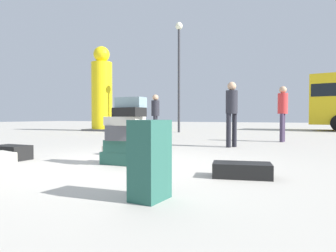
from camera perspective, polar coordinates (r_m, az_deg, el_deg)
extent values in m
plane|color=#ADA89E|center=(4.89, -10.24, -7.41)|extent=(80.00, 80.00, 0.00)
cube|color=#26594C|center=(4.99, -8.08, -6.05)|extent=(0.74, 0.44, 0.20)
cube|color=#26594C|center=(4.93, -7.81, -3.79)|extent=(0.69, 0.41, 0.20)
cube|color=#4C4C51|center=(4.84, -7.79, -1.31)|extent=(0.67, 0.46, 0.24)
cube|color=beige|center=(4.82, -8.26, 0.94)|extent=(0.58, 0.34, 0.14)
cube|color=black|center=(4.73, -7.45, 2.64)|extent=(0.53, 0.36, 0.14)
cube|color=gray|center=(4.79, -7.12, 4.46)|extent=(0.45, 0.26, 0.16)
cube|color=black|center=(6.12, -27.74, -4.51)|extent=(0.66, 0.41, 0.26)
cube|color=black|center=(3.98, 13.90, -8.17)|extent=(0.79, 0.52, 0.19)
cube|color=#26594C|center=(2.81, -3.47, -6.48)|extent=(0.30, 0.39, 0.75)
cube|color=beige|center=(6.18, -8.60, -4.63)|extent=(0.87, 0.58, 0.18)
cylinder|color=black|center=(11.13, -2.32, -0.16)|extent=(0.12, 0.12, 0.81)
cylinder|color=black|center=(10.91, -2.52, -0.20)|extent=(0.12, 0.12, 0.81)
cylinder|color=#26262D|center=(11.02, -2.42, 3.41)|extent=(0.30, 0.30, 0.57)
sphere|color=tan|center=(11.04, -2.42, 5.45)|extent=(0.22, 0.22, 0.22)
cylinder|color=#3F334C|center=(10.05, 21.12, -0.30)|extent=(0.12, 0.12, 0.88)
cylinder|color=#3F334C|center=(9.84, 20.88, -0.34)|extent=(0.12, 0.12, 0.88)
cylinder|color=red|center=(9.95, 21.05, 4.03)|extent=(0.30, 0.30, 0.63)
sphere|color=tan|center=(9.97, 21.08, 6.47)|extent=(0.22, 0.22, 0.22)
cylinder|color=black|center=(7.90, 12.56, -0.82)|extent=(0.12, 0.12, 0.86)
cylinder|color=black|center=(7.73, 11.48, -0.87)|extent=(0.12, 0.12, 0.86)
cylinder|color=#26262D|center=(7.82, 12.06, 4.47)|extent=(0.30, 0.30, 0.59)
sphere|color=tan|center=(7.85, 12.08, 7.44)|extent=(0.22, 0.22, 0.22)
cylinder|color=yellow|center=(17.26, -12.51, 5.49)|extent=(1.15, 1.15, 3.83)
sphere|color=yellow|center=(17.57, -12.57, 13.19)|extent=(0.89, 0.89, 0.89)
cube|color=#4C4C4C|center=(17.23, -12.47, -0.71)|extent=(1.61, 1.61, 0.10)
cylinder|color=#333338|center=(15.15, 2.10, 8.65)|extent=(0.12, 0.12, 5.20)
sphere|color=#F2F2CC|center=(15.71, 2.11, 18.54)|extent=(0.36, 0.36, 0.36)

